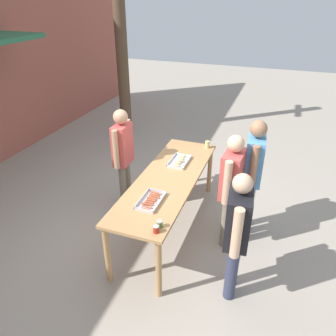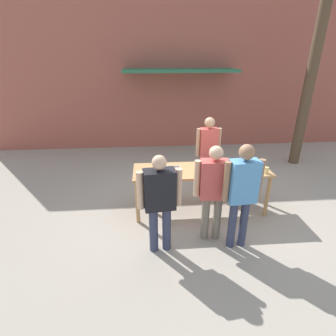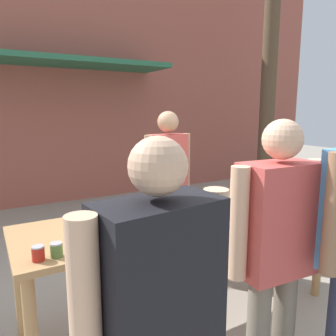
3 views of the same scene
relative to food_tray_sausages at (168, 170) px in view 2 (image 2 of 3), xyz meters
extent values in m
plane|color=#A39989|center=(0.62, 0.00, -0.88)|extent=(24.00, 24.00, 0.00)
cube|color=#A85647|center=(0.62, 4.00, 1.37)|extent=(12.00, 0.12, 4.50)
cube|color=#2D704C|center=(0.62, 3.45, 1.52)|extent=(3.20, 1.00, 0.08)
cube|color=tan|center=(0.62, 0.00, -0.03)|extent=(2.50, 0.77, 0.04)
cylinder|color=tan|center=(-0.57, -0.32, -0.47)|extent=(0.07, 0.07, 0.83)
cylinder|color=tan|center=(1.80, -0.32, -0.47)|extent=(0.07, 0.07, 0.83)
cylinder|color=tan|center=(-0.57, 0.33, -0.47)|extent=(0.07, 0.07, 0.83)
cylinder|color=tan|center=(1.80, 0.33, -0.47)|extent=(0.07, 0.07, 0.83)
cube|color=silver|center=(0.00, 0.00, -0.01)|extent=(0.45, 0.25, 0.01)
cube|color=silver|center=(0.00, -0.12, 0.01)|extent=(0.45, 0.01, 0.03)
cube|color=silver|center=(0.00, 0.12, 0.01)|extent=(0.45, 0.01, 0.03)
cube|color=silver|center=(-0.22, 0.00, 0.01)|extent=(0.01, 0.25, 0.03)
cube|color=silver|center=(0.22, 0.00, 0.01)|extent=(0.01, 0.25, 0.03)
cylinder|color=#A34C2D|center=(-0.19, -0.01, 0.01)|extent=(0.03, 0.11, 0.02)
cylinder|color=#A34C2D|center=(-0.14, -0.01, 0.00)|extent=(0.04, 0.14, 0.02)
cylinder|color=#A34C2D|center=(-0.09, 0.00, 0.01)|extent=(0.04, 0.14, 0.03)
cylinder|color=#A34C2D|center=(-0.05, 0.00, 0.01)|extent=(0.03, 0.11, 0.03)
cylinder|color=#A34C2D|center=(0.00, 0.00, 0.01)|extent=(0.03, 0.11, 0.03)
cylinder|color=#A34C2D|center=(0.04, 0.01, 0.01)|extent=(0.03, 0.13, 0.03)
cylinder|color=#A34C2D|center=(0.09, -0.01, 0.01)|extent=(0.04, 0.14, 0.03)
cylinder|color=#A34C2D|center=(0.13, 0.00, 0.01)|extent=(0.02, 0.12, 0.02)
cylinder|color=#A34C2D|center=(0.18, 0.00, 0.01)|extent=(0.04, 0.15, 0.02)
cube|color=silver|center=(1.09, 0.00, -0.01)|extent=(0.43, 0.26, 0.01)
cube|color=silver|center=(1.09, -0.13, 0.01)|extent=(0.43, 0.01, 0.03)
cube|color=silver|center=(1.09, 0.13, 0.01)|extent=(0.43, 0.01, 0.03)
cube|color=silver|center=(0.88, 0.00, 0.01)|extent=(0.01, 0.26, 0.03)
cube|color=silver|center=(1.31, 0.00, 0.01)|extent=(0.01, 0.26, 0.03)
ellipsoid|color=#D6B77F|center=(0.94, -0.01, 0.02)|extent=(0.06, 0.10, 0.05)
ellipsoid|color=#D6B77F|center=(1.02, 0.00, 0.02)|extent=(0.06, 0.12, 0.05)
ellipsoid|color=#D6B77F|center=(1.09, 0.00, 0.02)|extent=(0.09, 0.13, 0.06)
ellipsoid|color=#D6B77F|center=(1.17, 0.01, 0.02)|extent=(0.08, 0.12, 0.05)
ellipsoid|color=#D6B77F|center=(1.25, 0.01, 0.02)|extent=(0.07, 0.11, 0.05)
cylinder|color=#B22319|center=(-0.50, -0.27, 0.02)|extent=(0.07, 0.07, 0.07)
cylinder|color=#B2B2B7|center=(-0.50, -0.27, 0.06)|extent=(0.06, 0.06, 0.01)
cylinder|color=#567A38|center=(-0.41, -0.27, 0.02)|extent=(0.07, 0.07, 0.07)
cylinder|color=#B2B2B7|center=(-0.41, -0.27, 0.06)|extent=(0.06, 0.06, 0.01)
cylinder|color=#DBC67A|center=(1.73, -0.27, 0.04)|extent=(0.07, 0.07, 0.12)
cylinder|color=#756B5B|center=(0.84, 0.84, -0.49)|extent=(0.11, 0.11, 0.79)
cylinder|color=#756B5B|center=(1.00, 0.84, -0.49)|extent=(0.11, 0.11, 0.79)
cube|color=#C64C47|center=(0.92, 0.84, 0.22)|extent=(0.37, 0.21, 0.62)
sphere|color=tan|center=(0.92, 0.84, 0.65)|extent=(0.21, 0.21, 0.21)
cylinder|color=tan|center=(0.70, 0.83, 0.23)|extent=(0.08, 0.08, 0.59)
cylinder|color=tan|center=(1.15, 0.85, 0.23)|extent=(0.08, 0.08, 0.59)
cylinder|color=#333851|center=(-0.11, -1.06, -0.50)|extent=(0.13, 0.13, 0.76)
cylinder|color=#333851|center=(-0.31, -1.08, -0.50)|extent=(0.13, 0.13, 0.76)
cube|color=black|center=(-0.21, -1.07, 0.17)|extent=(0.47, 0.29, 0.60)
sphere|color=#DBAD89|center=(-0.21, -1.07, 0.59)|extent=(0.20, 0.20, 0.20)
cylinder|color=#DBAD89|center=(0.06, -1.04, 0.19)|extent=(0.10, 0.10, 0.57)
cylinder|color=#DBAD89|center=(-0.48, -1.10, 0.19)|extent=(0.10, 0.10, 0.57)
cylinder|color=#333851|center=(1.09, -1.07, -0.47)|extent=(0.12, 0.12, 0.81)
cylinder|color=#333851|center=(0.91, -1.08, -0.47)|extent=(0.12, 0.12, 0.81)
cube|color=#5193D1|center=(1.00, -1.07, 0.26)|extent=(0.43, 0.26, 0.64)
sphere|color=#936B4C|center=(1.00, -1.07, 0.70)|extent=(0.22, 0.22, 0.22)
cylinder|color=#936B4C|center=(1.25, -1.05, 0.27)|extent=(0.09, 0.09, 0.61)
cylinder|color=#936B4C|center=(0.75, -1.10, 0.27)|extent=(0.09, 0.09, 0.61)
cylinder|color=#756B5B|center=(0.73, -0.86, -0.49)|extent=(0.13, 0.13, 0.77)
cylinder|color=#756B5B|center=(0.54, -0.85, -0.49)|extent=(0.13, 0.13, 0.77)
cube|color=#C64C47|center=(0.63, -0.86, 0.20)|extent=(0.44, 0.26, 0.61)
sphere|color=#DBAD89|center=(0.63, -0.86, 0.62)|extent=(0.21, 0.21, 0.21)
cylinder|color=#DBAD89|center=(0.89, -0.88, 0.21)|extent=(0.10, 0.10, 0.58)
cylinder|color=#DBAD89|center=(0.37, -0.84, 0.21)|extent=(0.10, 0.10, 0.58)
cylinder|color=brown|center=(3.75, 2.23, 1.81)|extent=(0.26, 0.26, 5.37)
camera|label=1|loc=(-3.01, -1.32, 2.25)|focal=35.00mm
camera|label=2|loc=(-0.35, -4.35, 1.94)|focal=28.00mm
camera|label=3|loc=(-0.71, -2.02, 0.78)|focal=35.00mm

